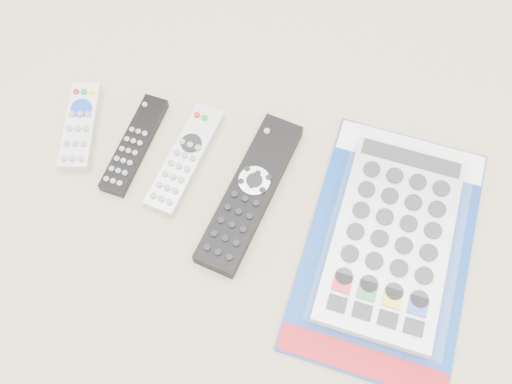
% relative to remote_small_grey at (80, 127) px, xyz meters
% --- Properties ---
extents(remote_small_grey, '(0.07, 0.15, 0.02)m').
position_rel_remote_small_grey_xyz_m(remote_small_grey, '(0.00, 0.00, 0.00)').
color(remote_small_grey, silver).
rests_on(remote_small_grey, ground).
extents(remote_slim_black, '(0.05, 0.17, 0.02)m').
position_rel_remote_small_grey_xyz_m(remote_slim_black, '(0.09, -0.01, -0.00)').
color(remote_slim_black, black).
rests_on(remote_slim_black, ground).
extents(remote_silver_dvd, '(0.07, 0.18, 0.02)m').
position_rel_remote_small_grey_xyz_m(remote_silver_dvd, '(0.16, -0.02, -0.00)').
color(remote_silver_dvd, '#BABBBF').
rests_on(remote_silver_dvd, ground).
extents(remote_large_black, '(0.10, 0.25, 0.03)m').
position_rel_remote_small_grey_xyz_m(remote_large_black, '(0.27, -0.05, 0.00)').
color(remote_large_black, black).
rests_on(remote_large_black, ground).
extents(jumbo_remote_packaged, '(0.24, 0.37, 0.05)m').
position_rel_remote_small_grey_xyz_m(jumbo_remote_packaged, '(0.46, -0.08, 0.01)').
color(jumbo_remote_packaged, navy).
rests_on(jumbo_remote_packaged, ground).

